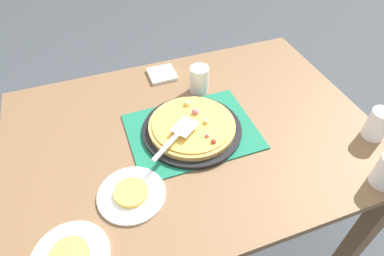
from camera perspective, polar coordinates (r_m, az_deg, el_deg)
The scene contains 12 objects.
ground_plane at distance 1.87m, azimuth 0.00°, elevation -16.87°, with size 8.00×8.00×0.00m, color #3D4247.
dining_table at distance 1.34m, azimuth 0.00°, elevation -3.91°, with size 1.40×1.00×0.75m.
placemat at distance 1.25m, azimuth 0.00°, elevation -0.55°, with size 0.48×0.36×0.01m, color #196B4C.
pizza_pan at distance 1.25m, azimuth 0.00°, elevation -0.23°, with size 0.38×0.38×0.01m, color black.
pizza at distance 1.23m, azimuth 0.01°, elevation 0.45°, with size 0.33×0.33×0.05m.
plate_near_left at distance 1.09m, azimuth -10.52°, elevation -11.38°, with size 0.22×0.22×0.01m, color white.
served_slice_left at distance 1.08m, azimuth -10.62°, elevation -11.00°, with size 0.11×0.11×0.02m, color #EAB747.
served_slice_right at distance 1.02m, azimuth -20.71°, elevation -20.15°, with size 0.11×0.11×0.02m, color #EAB747.
cup_near at distance 1.41m, azimuth 1.29°, elevation 8.45°, with size 0.08×0.08×0.12m, color white.
cup_corner at distance 1.38m, azimuth 29.75°, elevation 0.57°, with size 0.08×0.08×0.12m, color white.
pizza_server at distance 1.15m, azimuth -2.62°, elevation -1.22°, with size 0.21×0.17×0.01m.
napkin_stack at distance 1.53m, azimuth -5.27°, elevation 9.35°, with size 0.12×0.12×0.02m, color white.
Camera 1 is at (-0.30, -0.82, 1.65)m, focal length 30.48 mm.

